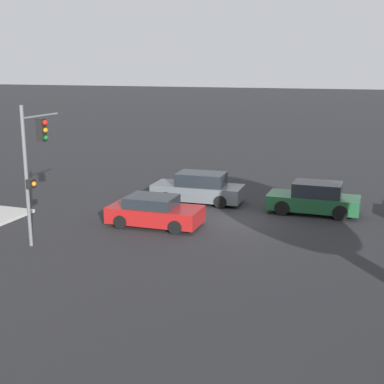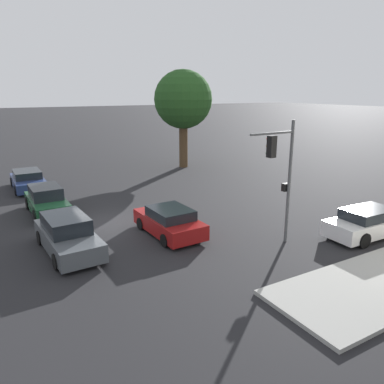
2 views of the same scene
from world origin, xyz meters
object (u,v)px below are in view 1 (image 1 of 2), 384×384
Objects in this scene: crossing_car_2 at (154,212)px; crossing_car_3 at (314,199)px; traffic_signal at (34,154)px; crossing_car_0 at (199,188)px.

crossing_car_3 is at bearing 33.26° from crossing_car_2.
crossing_car_3 is at bearing 38.61° from traffic_signal.
crossing_car_0 is at bearing 63.92° from traffic_signal.
crossing_car_3 reaches higher than crossing_car_2.
crossing_car_3 is (-9.74, -8.12, -2.85)m from traffic_signal.
traffic_signal is 1.27× the size of crossing_car_3.
crossing_car_2 is (-3.40, -3.64, -2.93)m from traffic_signal.
crossing_car_0 is 5.91m from crossing_car_3.
crossing_car_3 is (-5.91, 0.14, -0.01)m from crossing_car_0.
crossing_car_0 is 4.64m from crossing_car_2.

